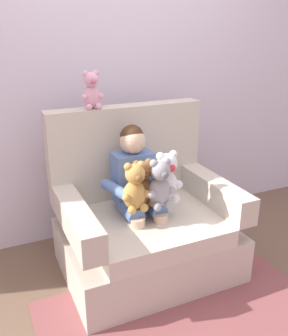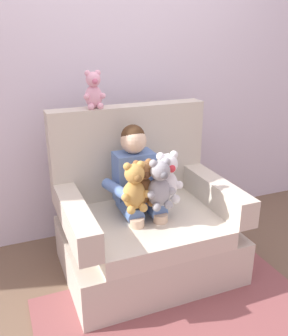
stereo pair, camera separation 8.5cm
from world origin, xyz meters
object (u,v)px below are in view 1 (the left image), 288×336
Objects in this scene: plush_grey at (160,185)px; plush_brown at (143,184)px; armchair at (144,223)px; plush_white at (167,178)px; seated_child at (137,182)px; plush_honey at (135,188)px; plush_pink_on_backrest at (92,91)px.

plush_grey is 1.05× the size of plush_brown.
plush_grey is at bearing -82.57° from armchair.
plush_brown is (-0.16, 0.01, -0.02)m from plush_white.
armchair reaches higher than plush_brown.
armchair is 0.31m from seated_child.
seated_child reaches higher than plush_honey.
plush_white is 1.07× the size of plush_honey.
armchair is 0.40m from plush_grey.
seated_child is at bearing 109.71° from plush_grey.
plush_white is at bearing -52.43° from armchair.
armchair is 0.95m from plush_pink_on_backrest.
seated_child is 2.58× the size of plush_grey.
plush_white is at bearing 36.95° from plush_grey.
seated_child reaches higher than plush_grey.
seated_child is 0.21m from plush_grey.
armchair is 3.70× the size of plush_brown.
plush_grey is at bearing -164.68° from plush_white.
armchair is 3.33× the size of plush_white.
plush_pink_on_backrest is (-0.11, 0.46, 0.52)m from plush_honey.
plush_grey is 1.28× the size of plush_pink_on_backrest.
plush_white is at bearing -42.16° from plush_pink_on_backrest.
seated_child is 2.63× the size of plush_honey.
plush_white is 1.06× the size of plush_grey.
plush_pink_on_backrest is (-0.34, 0.43, 0.51)m from plush_white.
armchair is 0.40m from plush_white.
plush_grey is 0.16m from plush_honey.
plush_pink_on_backrest is at bearing 128.74° from armchair.
plush_pink_on_backrest is at bearing 106.37° from plush_white.
armchair is 4.51× the size of plush_pink_on_backrest.
plush_grey is 0.76m from plush_pink_on_backrest.
plush_white is 0.24m from plush_honey.
plush_honey is 1.26× the size of plush_pink_on_backrest.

